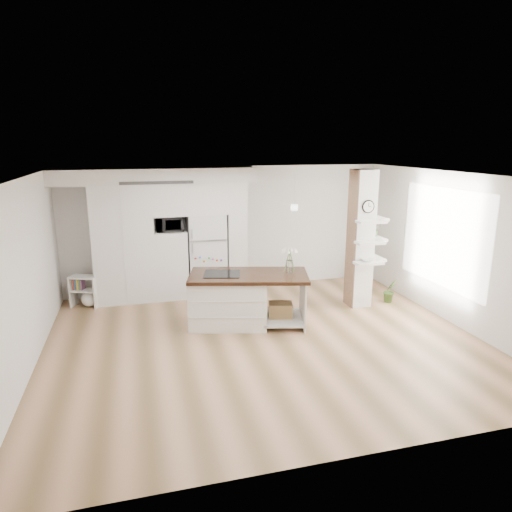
{
  "coord_description": "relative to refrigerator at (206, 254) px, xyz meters",
  "views": [
    {
      "loc": [
        -1.93,
        -6.7,
        3.19
      ],
      "look_at": [
        0.09,
        0.9,
        1.23
      ],
      "focal_mm": 32.0,
      "sensor_mm": 36.0,
      "label": 1
    }
  ],
  "objects": [
    {
      "name": "floor_plant_b",
      "position": [
        3.52,
        -0.19,
        -0.63
      ],
      "size": [
        0.33,
        0.33,
        0.49
      ],
      "primitive_type": "imported",
      "rotation": [
        0.0,
        0.0,
        0.21
      ],
      "color": "#3C6227",
      "rests_on": "floor"
    },
    {
      "name": "pendant_light",
      "position": [
        2.23,
        -2.53,
        1.24
      ],
      "size": [
        0.12,
        0.12,
        0.1
      ],
      "primitive_type": "cylinder",
      "color": "white",
      "rests_on": "room"
    },
    {
      "name": "room",
      "position": [
        0.53,
        -2.68,
        0.98
      ],
      "size": [
        7.04,
        6.04,
        2.72
      ],
      "color": "white",
      "rests_on": "ground"
    },
    {
      "name": "window",
      "position": [
        4.0,
        -2.38,
        0.62
      ],
      "size": [
        0.0,
        2.4,
        2.4
      ],
      "primitive_type": "plane",
      "rotation": [
        1.57,
        0.0,
        -1.57
      ],
      "color": "white",
      "rests_on": "room"
    },
    {
      "name": "cabinet_wall",
      "position": [
        -0.92,
        -0.01,
        0.63
      ],
      "size": [
        4.0,
        0.71,
        2.7
      ],
      "color": "white",
      "rests_on": "floor"
    },
    {
      "name": "column",
      "position": [
        2.9,
        -1.55,
        0.48
      ],
      "size": [
        0.69,
        0.9,
        2.7
      ],
      "color": "silver",
      "rests_on": "floor"
    },
    {
      "name": "decor_bowl",
      "position": [
        2.82,
        -1.78,
        0.13
      ],
      "size": [
        0.22,
        0.22,
        0.05
      ],
      "primitive_type": "imported",
      "color": "white",
      "rests_on": "column"
    },
    {
      "name": "kitchen_island",
      "position": [
        0.22,
        -1.83,
        -0.39
      ],
      "size": [
        2.26,
        1.47,
        1.5
      ],
      "rotation": [
        0.0,
        0.0,
        -0.25
      ],
      "color": "white",
      "rests_on": "floor"
    },
    {
      "name": "microwave",
      "position": [
        -0.75,
        -0.06,
        0.69
      ],
      "size": [
        0.54,
        0.37,
        0.3
      ],
      "primitive_type": "imported",
      "color": "#2D2D2D",
      "rests_on": "cabinet_wall"
    },
    {
      "name": "refrigerator",
      "position": [
        0.0,
        0.0,
        0.0
      ],
      "size": [
        0.78,
        0.69,
        1.75
      ],
      "color": "white",
      "rests_on": "floor"
    },
    {
      "name": "floor_plant_a",
      "position": [
        3.52,
        -1.52,
        -0.63
      ],
      "size": [
        0.28,
        0.24,
        0.49
      ],
      "primitive_type": "imported",
      "rotation": [
        0.0,
        0.0,
        0.08
      ],
      "color": "#3C6227",
      "rests_on": "floor"
    },
    {
      "name": "floor",
      "position": [
        0.53,
        -2.68,
        -0.88
      ],
      "size": [
        7.0,
        6.0,
        0.01
      ],
      "primitive_type": "cube",
      "color": "tan",
      "rests_on": "ground"
    },
    {
      "name": "bookshelf",
      "position": [
        -2.45,
        -0.19,
        -0.59
      ],
      "size": [
        0.61,
        0.48,
        0.63
      ],
      "rotation": [
        0.0,
        0.0,
        -0.38
      ],
      "color": "white",
      "rests_on": "floor"
    },
    {
      "name": "shelf_plant",
      "position": [
        3.15,
        -1.38,
        0.65
      ],
      "size": [
        0.27,
        0.23,
        0.3
      ],
      "primitive_type": "imported",
      "color": "#3C6227",
      "rests_on": "column"
    }
  ]
}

